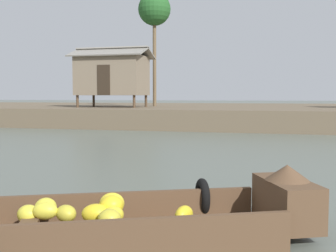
{
  "coord_description": "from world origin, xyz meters",
  "views": [
    {
      "loc": [
        1.68,
        -0.64,
        1.75
      ],
      "look_at": [
        -0.27,
        7.13,
        1.16
      ],
      "focal_mm": 42.98,
      "sensor_mm": 36.0,
      "label": 1
    }
  ],
  "objects": [
    {
      "name": "stilt_house_left",
      "position": [
        -7.88,
        23.08,
        3.1
      ],
      "size": [
        4.76,
        3.25,
        3.74
      ],
      "color": "#4C3826",
      "rests_on": "riverbank_strip"
    },
    {
      "name": "palm_tree_near",
      "position": [
        -5.97,
        26.01,
        7.53
      ],
      "size": [
        2.21,
        2.21,
        7.68
      ],
      "color": "brown",
      "rests_on": "riverbank_strip"
    },
    {
      "name": "riverbank_strip",
      "position": [
        0.0,
        28.67,
        0.53
      ],
      "size": [
        160.0,
        20.0,
        1.06
      ],
      "primitive_type": "cube",
      "color": "brown",
      "rests_on": "ground"
    },
    {
      "name": "ground_plane",
      "position": [
        0.0,
        10.0,
        0.0
      ],
      "size": [
        300.0,
        300.0,
        0.0
      ],
      "primitive_type": "plane",
      "color": "#596056"
    },
    {
      "name": "banana_boat",
      "position": [
        -0.2,
        3.72,
        0.29
      ],
      "size": [
        5.11,
        3.03,
        0.88
      ],
      "color": "brown",
      "rests_on": "ground"
    }
  ]
}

